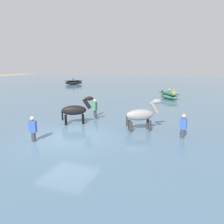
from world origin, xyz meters
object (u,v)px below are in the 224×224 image
Objects in this scene: horse_trailing_black at (76,111)px; person_spectator_far at (183,129)px; person_onlooker_left at (95,110)px; person_wading_close at (33,132)px; boat_far_offshore at (169,96)px; boat_mid_outer at (74,82)px; horse_lead_grey at (141,116)px.

person_spectator_far is at bearing -3.09° from horse_trailing_black.
person_onlooker_left and person_wading_close have the same top height.
person_onlooker_left is 5.36m from person_wading_close.
person_onlooker_left is at bearing -112.19° from boat_far_offshore.
person_wading_close is (-6.40, -2.96, 0.00)m from person_spectator_far.
person_spectator_far is 7.05m from person_wading_close.
boat_mid_outer is at bearing 150.00° from boat_far_offshore.
boat_far_offshore is 11.90m from person_spectator_far.
boat_far_offshore is 0.85× the size of boat_mid_outer.
person_spectator_far is (2.15, -0.43, -0.39)m from horse_lead_grey.
person_onlooker_left is at bearing 151.95° from horse_lead_grey.
person_wading_close is (-4.25, -3.38, -0.39)m from horse_lead_grey.
boat_mid_outer is 28.66m from person_spectator_far.
boat_mid_outer is 1.86× the size of person_spectator_far.
horse_lead_grey reaches higher than person_wading_close.
horse_trailing_black is 3.32m from person_wading_close.
horse_trailing_black is 2.09m from person_onlooker_left.
horse_trailing_black is at bearing -178.58° from horse_lead_grey.
person_spectator_far and person_onlooker_left have the same top height.
person_wading_close is (-0.31, -3.28, -0.35)m from horse_trailing_black.
person_wading_close is at bearing -96.53° from person_onlooker_left.
horse_trailing_black reaches higher than boat_mid_outer.
horse_lead_grey is 26.96m from boat_mid_outer.
person_wading_close is at bearing -62.91° from boat_mid_outer.
horse_lead_grey is at bearing -51.52° from boat_mid_outer.
person_spectator_far is (6.08, -0.33, -0.35)m from horse_trailing_black.
horse_lead_grey is 3.94m from horse_trailing_black.
boat_mid_outer is (-16.96, 9.79, 0.04)m from boat_far_offshore.
boat_mid_outer is at bearing 131.31° from person_spectator_far.
horse_trailing_black reaches higher than person_spectator_far.
horse_lead_grey reaches higher than boat_mid_outer.
horse_trailing_black is 1.27× the size of person_wading_close.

